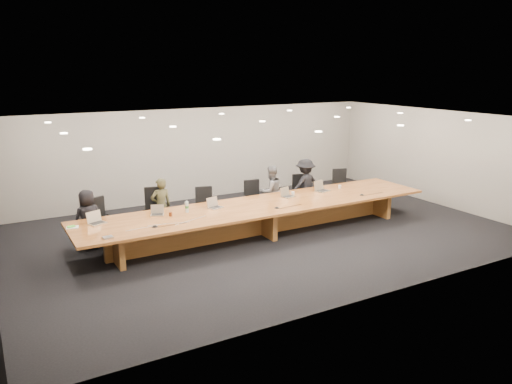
{
  "coord_description": "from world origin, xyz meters",
  "views": [
    {
      "loc": [
        -5.88,
        -10.11,
        4.0
      ],
      "look_at": [
        0.0,
        0.3,
        1.0
      ],
      "focal_mm": 35.0,
      "sensor_mm": 36.0,
      "label": 1
    }
  ],
  "objects_px": {
    "person_d": "(305,185)",
    "person_a": "(88,219)",
    "laptop_d": "(288,192)",
    "amber_mug": "(170,214)",
    "chair_mid_right": "(255,199)",
    "laptop_b": "(157,210)",
    "chair_far_right": "(341,186)",
    "paper_cup_far": "(340,187)",
    "water_bottle": "(187,207)",
    "mic_center": "(277,207)",
    "conference_table": "(262,214)",
    "laptop_e": "(323,186)",
    "chair_mid_left": "(205,207)",
    "chair_left": "(156,211)",
    "chair_right": "(302,193)",
    "person_c": "(271,191)",
    "paper_cup_near": "(293,194)",
    "chair_far_left": "(102,221)",
    "laptop_a": "(97,218)",
    "av_box": "(108,237)",
    "person_b": "(161,206)",
    "mic_right": "(362,195)",
    "laptop_c": "(216,203)",
    "mic_left": "(155,226)"
  },
  "relations": [
    {
      "from": "paper_cup_near",
      "to": "av_box",
      "type": "bearing_deg",
      "value": -168.52
    },
    {
      "from": "chair_left",
      "to": "person_c",
      "type": "xyz_separation_m",
      "value": [
        3.22,
        -0.09,
        0.13
      ]
    },
    {
      "from": "mic_center",
      "to": "mic_left",
      "type": "bearing_deg",
      "value": 179.4
    },
    {
      "from": "laptop_e",
      "to": "chair_mid_right",
      "type": "bearing_deg",
      "value": 133.12
    },
    {
      "from": "mic_center",
      "to": "laptop_e",
      "type": "bearing_deg",
      "value": 22.36
    },
    {
      "from": "person_b",
      "to": "laptop_d",
      "type": "relative_size",
      "value": 4.36
    },
    {
      "from": "laptop_a",
      "to": "amber_mug",
      "type": "height_order",
      "value": "laptop_a"
    },
    {
      "from": "conference_table",
      "to": "chair_far_left",
      "type": "bearing_deg",
      "value": 161.61
    },
    {
      "from": "chair_mid_right",
      "to": "laptop_b",
      "type": "bearing_deg",
      "value": -158.04
    },
    {
      "from": "laptop_a",
      "to": "laptop_d",
      "type": "relative_size",
      "value": 1.06
    },
    {
      "from": "conference_table",
      "to": "amber_mug",
      "type": "bearing_deg",
      "value": 175.55
    },
    {
      "from": "chair_left",
      "to": "laptop_c",
      "type": "bearing_deg",
      "value": -25.13
    },
    {
      "from": "person_c",
      "to": "water_bottle",
      "type": "bearing_deg",
      "value": 14.46
    },
    {
      "from": "chair_right",
      "to": "paper_cup_near",
      "type": "distance_m",
      "value": 1.25
    },
    {
      "from": "person_d",
      "to": "paper_cup_near",
      "type": "bearing_deg",
      "value": 34.01
    },
    {
      "from": "paper_cup_far",
      "to": "mic_right",
      "type": "xyz_separation_m",
      "value": [
        0.04,
        -0.86,
        -0.03
      ]
    },
    {
      "from": "chair_mid_right",
      "to": "laptop_d",
      "type": "bearing_deg",
      "value": -59.82
    },
    {
      "from": "person_b",
      "to": "laptop_b",
      "type": "bearing_deg",
      "value": 64.63
    },
    {
      "from": "chair_left",
      "to": "person_b",
      "type": "xyz_separation_m",
      "value": [
        0.14,
        -0.0,
        0.11
      ]
    },
    {
      "from": "conference_table",
      "to": "chair_mid_right",
      "type": "height_order",
      "value": "chair_mid_right"
    },
    {
      "from": "water_bottle",
      "to": "mic_center",
      "type": "bearing_deg",
      "value": -20.21
    },
    {
      "from": "laptop_b",
      "to": "water_bottle",
      "type": "relative_size",
      "value": 1.16
    },
    {
      "from": "laptop_d",
      "to": "amber_mug",
      "type": "height_order",
      "value": "laptop_d"
    },
    {
      "from": "conference_table",
      "to": "chair_far_right",
      "type": "bearing_deg",
      "value": 20.71
    },
    {
      "from": "conference_table",
      "to": "mic_right",
      "type": "relative_size",
      "value": 69.5
    },
    {
      "from": "water_bottle",
      "to": "paper_cup_far",
      "type": "xyz_separation_m",
      "value": [
        4.53,
        0.08,
        -0.07
      ]
    },
    {
      "from": "chair_mid_left",
      "to": "laptop_a",
      "type": "bearing_deg",
      "value": -149.45
    },
    {
      "from": "chair_mid_left",
      "to": "person_a",
      "type": "bearing_deg",
      "value": -163.29
    },
    {
      "from": "conference_table",
      "to": "water_bottle",
      "type": "xyz_separation_m",
      "value": [
        -1.84,
        0.28,
        0.35
      ]
    },
    {
      "from": "paper_cup_far",
      "to": "mic_left",
      "type": "height_order",
      "value": "paper_cup_far"
    },
    {
      "from": "laptop_b",
      "to": "av_box",
      "type": "bearing_deg",
      "value": -119.35
    },
    {
      "from": "water_bottle",
      "to": "chair_far_left",
      "type": "bearing_deg",
      "value": 152.55
    },
    {
      "from": "conference_table",
      "to": "chair_left",
      "type": "relative_size",
      "value": 7.66
    },
    {
      "from": "person_d",
      "to": "person_a",
      "type": "bearing_deg",
      "value": -5.58
    },
    {
      "from": "chair_right",
      "to": "chair_far_right",
      "type": "distance_m",
      "value": 1.51
    },
    {
      "from": "conference_table",
      "to": "paper_cup_far",
      "type": "distance_m",
      "value": 2.73
    },
    {
      "from": "amber_mug",
      "to": "chair_far_right",
      "type": "bearing_deg",
      "value": 11.3
    },
    {
      "from": "chair_far_right",
      "to": "paper_cup_far",
      "type": "distance_m",
      "value": 1.33
    },
    {
      "from": "conference_table",
      "to": "av_box",
      "type": "xyz_separation_m",
      "value": [
        -3.86,
        -0.63,
        0.24
      ]
    },
    {
      "from": "av_box",
      "to": "person_b",
      "type": "bearing_deg",
      "value": 40.22
    },
    {
      "from": "chair_mid_right",
      "to": "laptop_b",
      "type": "xyz_separation_m",
      "value": [
        -3.03,
        -0.89,
        0.34
      ]
    },
    {
      "from": "chair_mid_right",
      "to": "av_box",
      "type": "bearing_deg",
      "value": -150.75
    },
    {
      "from": "chair_right",
      "to": "person_c",
      "type": "height_order",
      "value": "person_c"
    },
    {
      "from": "chair_far_left",
      "to": "chair_far_right",
      "type": "height_order",
      "value": "chair_far_left"
    },
    {
      "from": "laptop_e",
      "to": "chair_mid_left",
      "type": "bearing_deg",
      "value": 147.68
    },
    {
      "from": "conference_table",
      "to": "person_a",
      "type": "bearing_deg",
      "value": 163.93
    },
    {
      "from": "person_a",
      "to": "person_d",
      "type": "xyz_separation_m",
      "value": [
        5.99,
        0.06,
        0.08
      ]
    },
    {
      "from": "chair_mid_left",
      "to": "person_d",
      "type": "height_order",
      "value": "person_d"
    },
    {
      "from": "chair_far_left",
      "to": "paper_cup_near",
      "type": "relative_size",
      "value": 11.91
    },
    {
      "from": "chair_far_left",
      "to": "person_a",
      "type": "relative_size",
      "value": 0.82
    }
  ]
}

